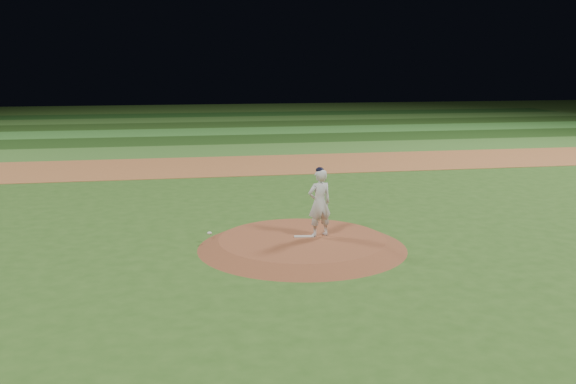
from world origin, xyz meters
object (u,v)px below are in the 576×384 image
(rosin_bag, at_px, (209,233))
(pitcher_on_mound, at_px, (320,202))
(pitching_rubber, at_px, (304,236))
(pitchers_mound, at_px, (302,243))

(rosin_bag, height_order, pitcher_on_mound, pitcher_on_mound)
(pitcher_on_mound, bearing_deg, pitching_rubber, -177.75)
(pitchers_mound, distance_m, rosin_bag, 2.52)
(pitchers_mound, height_order, pitcher_on_mound, pitcher_on_mound)
(pitchers_mound, bearing_deg, pitching_rubber, 61.23)
(pitching_rubber, distance_m, rosin_bag, 2.55)
(pitchers_mound, relative_size, rosin_bag, 40.77)
(pitchers_mound, xyz_separation_m, pitcher_on_mound, (0.50, 0.16, 1.04))
(pitcher_on_mound, bearing_deg, pitchers_mound, -162.33)
(pitchers_mound, bearing_deg, pitcher_on_mound, 17.67)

